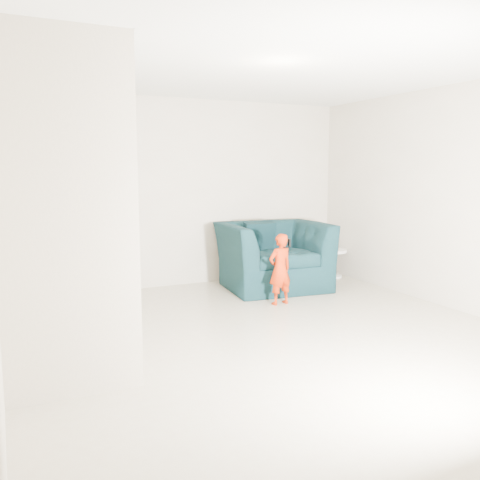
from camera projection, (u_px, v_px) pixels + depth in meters
name	position (u px, v px, depth m)	size (l,w,h in m)	color
floor	(278.00, 340.00, 5.10)	(5.50, 5.50, 0.00)	tan
ceiling	(281.00, 61.00, 4.72)	(5.50, 5.50, 0.00)	silver
back_wall	(185.00, 193.00, 7.37)	(5.00, 5.00, 0.00)	#AFA28F
right_wall	(464.00, 199.00, 5.97)	(5.50, 5.50, 0.00)	#AFA28F
armchair	(273.00, 256.00, 7.28)	(1.44, 1.26, 0.94)	black
toddler	(280.00, 269.00, 6.37)	(0.33, 0.22, 0.90)	#B02005
side_table	(332.00, 258.00, 8.01)	(0.44, 0.44, 0.44)	silver
staircase	(57.00, 253.00, 4.61)	(1.02, 3.03, 3.62)	#ADA089
cushion	(258.00, 237.00, 7.38)	(0.48, 0.14, 0.45)	black
throw	(235.00, 251.00, 6.96)	(0.05, 0.46, 0.52)	black
phone	(289.00, 243.00, 6.34)	(0.02, 0.05, 0.10)	black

